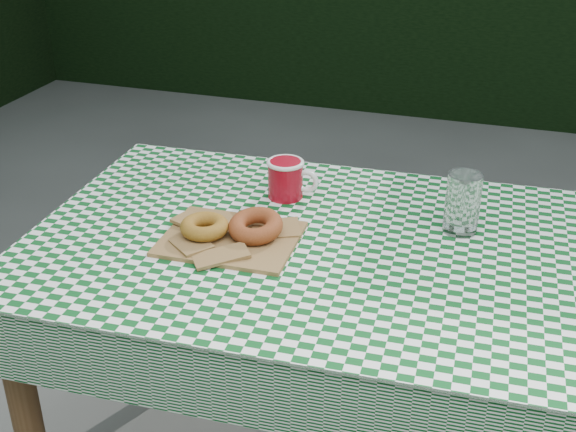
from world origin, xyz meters
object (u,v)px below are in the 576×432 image
object	(u,v)px
table	(312,387)
coffee_mug	(285,179)
paper_bag	(230,238)
drinking_glass	(463,203)

from	to	relation	value
table	coffee_mug	bearing A→B (deg)	121.71
paper_bag	coffee_mug	bearing A→B (deg)	79.38
paper_bag	coffee_mug	xyz separation A→B (m)	(0.04, 0.23, 0.04)
paper_bag	coffee_mug	world-z (taller)	coffee_mug
table	coffee_mug	distance (m)	0.48
drinking_glass	table	bearing A→B (deg)	-154.02
table	drinking_glass	world-z (taller)	drinking_glass
drinking_glass	coffee_mug	bearing A→B (deg)	173.54
paper_bag	coffee_mug	distance (m)	0.24
coffee_mug	drinking_glass	xyz separation A→B (m)	(0.40, -0.04, 0.02)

